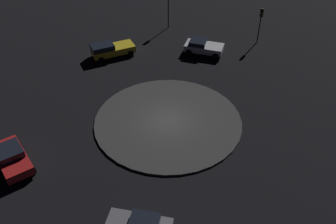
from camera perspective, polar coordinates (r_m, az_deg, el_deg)
The scene contains 7 objects.
ground_plane at distance 30.61m, azimuth 0.00°, elevation -1.47°, with size 120.19×120.19×0.00m, color black.
roundabout_island at distance 30.56m, azimuth 0.00°, elevation -1.36°, with size 12.01×12.01×0.15m, color #383838.
car_silver at distance 39.86m, azimuth 5.36°, elevation 9.88°, with size 2.58×4.16×1.43m.
car_red at distance 28.70m, azimuth -22.75°, elevation -6.39°, with size 3.63×4.47×1.48m.
car_yellow at distance 39.62m, azimuth -8.73°, elevation 9.44°, with size 4.55×4.22×1.49m.
traffic_light_southwest at distance 44.28m, azimuth 0.05°, elevation 16.38°, with size 0.39×0.37×4.39m.
traffic_light_west at distance 42.12m, azimuth 13.94°, elevation 13.63°, with size 0.38×0.33×3.93m.
Camera 1 is at (21.35, 10.07, 19.49)m, focal length 39.99 mm.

